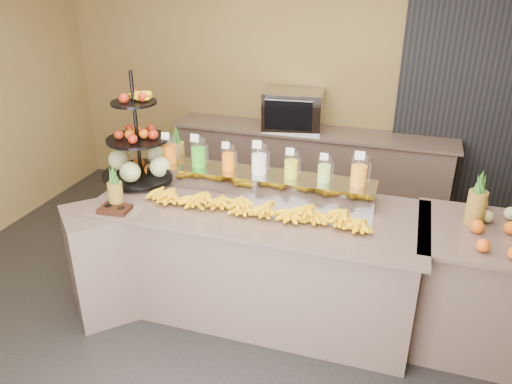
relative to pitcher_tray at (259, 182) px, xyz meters
The scene contains 20 objects.
ground 1.16m from the pitcher_tray, 82.16° to the right, with size 6.00×6.00×0.00m, color black.
room_envelope 0.93m from the pitcher_tray, 37.58° to the left, with size 6.04×5.02×2.82m.
buffet_counter 0.63m from the pitcher_tray, 96.32° to the right, with size 2.75×1.25×0.93m.
right_counter 1.87m from the pitcher_tray, ahead, with size 1.08×0.88×0.93m.
back_ledge 1.76m from the pitcher_tray, 87.26° to the left, with size 3.10×0.55×0.93m.
pitcher_tray is the anchor object (origin of this frame).
juice_pitcher_orange_a 0.80m from the pitcher_tray, behind, with size 0.12×0.12×0.29m.
juice_pitcher_green 0.55m from the pitcher_tray, behind, with size 0.12×0.13×0.30m.
juice_pitcher_orange_b 0.31m from the pitcher_tray, behind, with size 0.11×0.11×0.26m.
juice_pitcher_milk 0.18m from the pitcher_tray, 100.92° to the right, with size 0.13×0.13×0.30m.
juice_pitcher_lemon 0.31m from the pitcher_tray, ahead, with size 0.11×0.12×0.27m.
juice_pitcher_lime 0.54m from the pitcher_tray, ahead, with size 0.11×0.11×0.26m.
juice_pitcher_orange_c 0.80m from the pitcher_tray, ahead, with size 0.13×0.13×0.30m.
banana_heap 0.37m from the pitcher_tray, 77.24° to the right, with size 1.85×0.17×0.15m.
fruit_stand 0.99m from the pitcher_tray, behind, with size 0.83×0.83×0.92m.
condiment_caddy 1.13m from the pitcher_tray, 143.53° to the right, with size 0.22×0.16×0.03m, color black.
pineapple_left_a 1.12m from the pitcher_tray, 148.21° to the right, with size 0.11×0.11×0.35m.
pineapple_left_b 0.86m from the pitcher_tray, 164.68° to the left, with size 0.13×0.13×0.40m.
right_fruit_pile 1.77m from the pitcher_tray, ahead, with size 0.47×0.45×0.25m.
oven_warmer 1.68m from the pitcher_tray, 94.48° to the left, with size 0.63×0.44×0.42m, color gray.
Camera 1 is at (1.01, -2.91, 2.63)m, focal length 35.00 mm.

